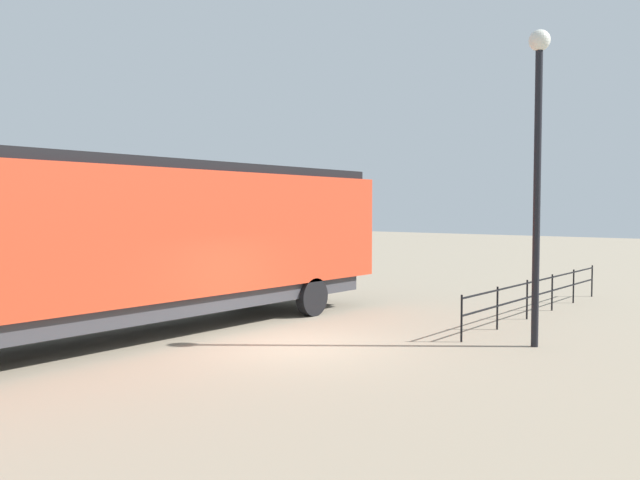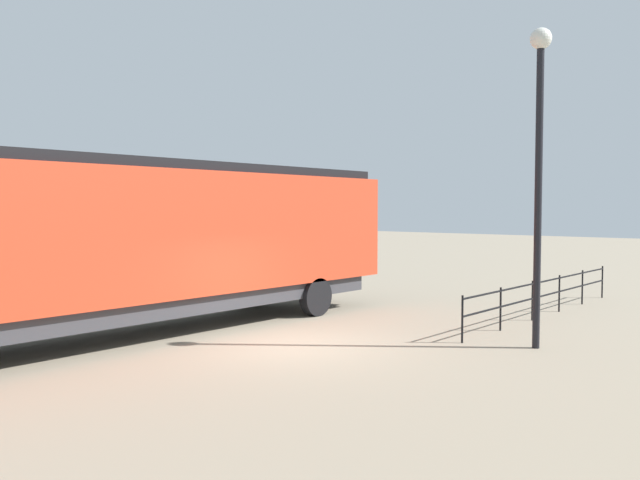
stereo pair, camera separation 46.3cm
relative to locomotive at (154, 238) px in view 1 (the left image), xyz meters
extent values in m
plane|color=gray|center=(3.75, 1.06, -2.37)|extent=(120.00, 120.00, 0.00)
cube|color=red|center=(0.00, -0.59, 0.13)|extent=(3.16, 15.64, 3.01)
cube|color=black|center=(0.00, 5.81, -0.32)|extent=(3.03, 2.84, 2.11)
cube|color=black|center=(0.00, -0.59, 1.76)|extent=(2.84, 15.01, 0.24)
cube|color=#38383D|center=(0.00, -0.59, -1.60)|extent=(2.84, 14.39, 0.45)
cylinder|color=black|center=(-1.43, 4.42, -1.82)|extent=(0.30, 1.10, 1.10)
cylinder|color=black|center=(1.43, 4.42, -1.82)|extent=(0.30, 1.10, 1.10)
cylinder|color=black|center=(7.96, 4.41, 0.95)|extent=(0.16, 0.16, 6.65)
sphere|color=silver|center=(7.96, 4.41, 4.42)|extent=(0.47, 0.47, 0.47)
cube|color=black|center=(6.46, 8.77, -1.36)|extent=(0.04, 9.91, 0.04)
cube|color=black|center=(6.46, 8.77, -1.77)|extent=(0.04, 9.91, 0.04)
cylinder|color=black|center=(6.46, 3.82, -1.82)|extent=(0.05, 0.05, 1.10)
cylinder|color=black|center=(6.46, 5.80, -1.82)|extent=(0.05, 0.05, 1.10)
cylinder|color=black|center=(6.46, 7.78, -1.82)|extent=(0.05, 0.05, 1.10)
cylinder|color=black|center=(6.46, 9.76, -1.82)|extent=(0.05, 0.05, 1.10)
cylinder|color=black|center=(6.46, 11.74, -1.82)|extent=(0.05, 0.05, 1.10)
cylinder|color=black|center=(6.46, 13.72, -1.82)|extent=(0.05, 0.05, 1.10)
camera|label=1|loc=(13.31, -9.77, 0.74)|focal=36.25mm
camera|label=2|loc=(13.66, -9.47, 0.74)|focal=36.25mm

